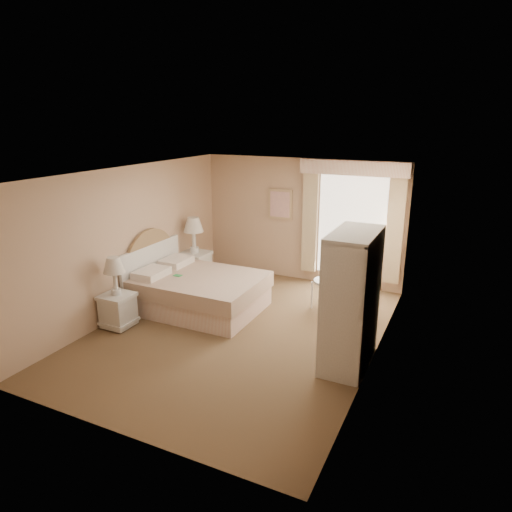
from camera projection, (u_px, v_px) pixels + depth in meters
The scene contains 9 objects.
room at pixel (239, 256), 6.91m from camera, with size 4.21×5.51×2.51m.
window at pixel (351, 222), 8.75m from camera, with size 2.05×0.22×2.51m.
framed_art at pixel (280, 204), 9.35m from camera, with size 0.52×0.04×0.62m.
bed at pixel (195, 290), 8.04m from camera, with size 2.12×1.64×1.45m.
nightstand_near at pixel (117, 301), 7.30m from camera, with size 0.48×0.48×1.16m.
nightstand_far at pixel (195, 259), 9.25m from camera, with size 0.56×0.56×1.34m.
round_table at pixel (347, 280), 8.16m from camera, with size 0.66×0.66×0.69m.
cafe_chair at pixel (330, 276), 8.01m from camera, with size 0.63×0.63×1.01m.
armoire at pixel (351, 311), 6.11m from camera, with size 0.56×1.12×1.87m.
Camera 1 is at (3.08, -5.86, 3.27)m, focal length 32.00 mm.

